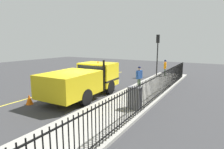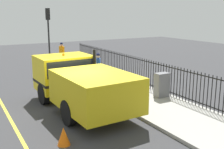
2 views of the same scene
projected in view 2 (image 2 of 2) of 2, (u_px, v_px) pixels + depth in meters
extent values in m
plane|color=#38383A|center=(77.00, 111.00, 11.59)|extent=(53.58, 53.58, 0.00)
cube|color=#A3A099|center=(141.00, 98.00, 13.16)|extent=(3.01, 24.35, 0.13)
cube|color=yellow|center=(12.00, 123.00, 10.33)|extent=(0.12, 21.92, 0.01)
cube|color=yellow|center=(64.00, 72.00, 13.03)|extent=(2.54, 1.92, 1.62)
cube|color=black|center=(64.00, 65.00, 12.95)|extent=(2.34, 1.95, 0.71)
cube|color=gold|center=(95.00, 91.00, 10.51)|extent=(2.60, 3.51, 1.34)
cube|color=silver|center=(57.00, 82.00, 14.00)|extent=(2.35, 0.29, 0.36)
cube|color=black|center=(64.00, 80.00, 13.11)|extent=(2.56, 1.94, 0.12)
cylinder|color=black|center=(44.00, 94.00, 12.41)|extent=(0.34, 0.97, 0.96)
cylinder|color=black|center=(88.00, 87.00, 13.56)|extent=(0.34, 0.97, 0.96)
cylinder|color=black|center=(69.00, 113.00, 10.09)|extent=(0.34, 0.97, 0.96)
cylinder|color=black|center=(120.00, 102.00, 11.24)|extent=(0.34, 0.97, 0.96)
sphere|color=orange|center=(63.00, 54.00, 12.84)|extent=(0.12, 0.12, 0.12)
cylinder|color=black|center=(94.00, 70.00, 12.72)|extent=(0.14, 0.14, 1.94)
cube|color=#264C99|center=(98.00, 63.00, 15.59)|extent=(0.36, 0.52, 0.60)
sphere|color=beige|center=(98.00, 56.00, 15.50)|extent=(0.22, 0.22, 0.22)
sphere|color=#14193F|center=(98.00, 55.00, 15.49)|extent=(0.21, 0.21, 0.21)
cylinder|color=#4C6047|center=(98.00, 75.00, 15.83)|extent=(0.12, 0.12, 0.81)
cylinder|color=#4C6047|center=(99.00, 76.00, 15.67)|extent=(0.12, 0.12, 0.81)
cylinder|color=#264C99|center=(98.00, 63.00, 15.86)|extent=(0.09, 0.09, 0.57)
cylinder|color=#264C99|center=(99.00, 65.00, 15.34)|extent=(0.09, 0.09, 0.57)
cube|color=orange|center=(62.00, 50.00, 21.21)|extent=(0.29, 0.51, 0.60)
sphere|color=tan|center=(62.00, 45.00, 21.12)|extent=(0.22, 0.22, 0.22)
sphere|color=#14193F|center=(61.00, 44.00, 21.11)|extent=(0.21, 0.21, 0.21)
cylinder|color=#4C6047|center=(63.00, 59.00, 21.30)|extent=(0.12, 0.12, 0.80)
cylinder|color=#4C6047|center=(62.00, 59.00, 21.43)|extent=(0.12, 0.12, 0.80)
cylinder|color=orange|center=(63.00, 51.00, 21.02)|extent=(0.09, 0.09, 0.57)
cylinder|color=orange|center=(60.00, 50.00, 21.42)|extent=(0.09, 0.09, 0.57)
cylinder|color=black|center=(224.00, 97.00, 10.58)|extent=(0.04, 0.04, 1.50)
cylinder|color=black|center=(220.00, 96.00, 10.75)|extent=(0.04, 0.04, 1.50)
cylinder|color=black|center=(216.00, 94.00, 10.92)|extent=(0.04, 0.04, 1.50)
cylinder|color=black|center=(212.00, 93.00, 11.09)|extent=(0.04, 0.04, 1.50)
cylinder|color=black|center=(208.00, 92.00, 11.26)|extent=(0.04, 0.04, 1.50)
cylinder|color=black|center=(204.00, 91.00, 11.43)|extent=(0.04, 0.04, 1.50)
cylinder|color=black|center=(200.00, 90.00, 11.60)|extent=(0.04, 0.04, 1.50)
cylinder|color=black|center=(197.00, 89.00, 11.76)|extent=(0.04, 0.04, 1.50)
cylinder|color=black|center=(193.00, 88.00, 11.93)|extent=(0.04, 0.04, 1.50)
cylinder|color=black|center=(190.00, 86.00, 12.10)|extent=(0.04, 0.04, 1.50)
cylinder|color=black|center=(186.00, 85.00, 12.27)|extent=(0.04, 0.04, 1.50)
cylinder|color=black|center=(183.00, 84.00, 12.44)|extent=(0.04, 0.04, 1.50)
cylinder|color=black|center=(180.00, 83.00, 12.61)|extent=(0.04, 0.04, 1.50)
cylinder|color=black|center=(177.00, 83.00, 12.78)|extent=(0.04, 0.04, 1.50)
cylinder|color=black|center=(174.00, 82.00, 12.95)|extent=(0.04, 0.04, 1.50)
cylinder|color=black|center=(171.00, 81.00, 13.11)|extent=(0.04, 0.04, 1.50)
cylinder|color=black|center=(169.00, 80.00, 13.28)|extent=(0.04, 0.04, 1.50)
cylinder|color=black|center=(166.00, 79.00, 13.45)|extent=(0.04, 0.04, 1.50)
cylinder|color=black|center=(163.00, 78.00, 13.62)|extent=(0.04, 0.04, 1.50)
cylinder|color=black|center=(161.00, 77.00, 13.79)|extent=(0.04, 0.04, 1.50)
cylinder|color=black|center=(158.00, 77.00, 13.96)|extent=(0.04, 0.04, 1.50)
cylinder|color=black|center=(156.00, 76.00, 14.13)|extent=(0.04, 0.04, 1.50)
cylinder|color=black|center=(153.00, 75.00, 14.29)|extent=(0.04, 0.04, 1.50)
cylinder|color=black|center=(151.00, 74.00, 14.46)|extent=(0.04, 0.04, 1.50)
cylinder|color=black|center=(148.00, 74.00, 14.63)|extent=(0.04, 0.04, 1.50)
cylinder|color=black|center=(146.00, 73.00, 14.80)|extent=(0.04, 0.04, 1.50)
cylinder|color=black|center=(144.00, 72.00, 14.97)|extent=(0.04, 0.04, 1.50)
cylinder|color=black|center=(142.00, 72.00, 15.14)|extent=(0.04, 0.04, 1.50)
cylinder|color=black|center=(140.00, 71.00, 15.31)|extent=(0.04, 0.04, 1.50)
cylinder|color=black|center=(138.00, 70.00, 15.48)|extent=(0.04, 0.04, 1.50)
cylinder|color=black|center=(136.00, 70.00, 15.64)|extent=(0.04, 0.04, 1.50)
cylinder|color=black|center=(134.00, 69.00, 15.81)|extent=(0.04, 0.04, 1.50)
cylinder|color=black|center=(132.00, 68.00, 15.98)|extent=(0.04, 0.04, 1.50)
cylinder|color=black|center=(130.00, 68.00, 16.15)|extent=(0.04, 0.04, 1.50)
cylinder|color=black|center=(128.00, 67.00, 16.32)|extent=(0.04, 0.04, 1.50)
cylinder|color=black|center=(126.00, 67.00, 16.49)|extent=(0.04, 0.04, 1.50)
cylinder|color=black|center=(125.00, 66.00, 16.66)|extent=(0.04, 0.04, 1.50)
cylinder|color=black|center=(123.00, 66.00, 16.82)|extent=(0.04, 0.04, 1.50)
cylinder|color=black|center=(121.00, 65.00, 16.99)|extent=(0.04, 0.04, 1.50)
cylinder|color=black|center=(119.00, 65.00, 17.16)|extent=(0.04, 0.04, 1.50)
cylinder|color=black|center=(118.00, 64.00, 17.33)|extent=(0.04, 0.04, 1.50)
cylinder|color=black|center=(116.00, 64.00, 17.50)|extent=(0.04, 0.04, 1.50)
cylinder|color=black|center=(115.00, 63.00, 17.67)|extent=(0.04, 0.04, 1.50)
cylinder|color=black|center=(113.00, 63.00, 17.84)|extent=(0.04, 0.04, 1.50)
cylinder|color=black|center=(112.00, 62.00, 18.01)|extent=(0.04, 0.04, 1.50)
cylinder|color=black|center=(110.00, 62.00, 18.17)|extent=(0.04, 0.04, 1.50)
cylinder|color=black|center=(109.00, 61.00, 18.34)|extent=(0.04, 0.04, 1.50)
cylinder|color=black|center=(107.00, 61.00, 18.51)|extent=(0.04, 0.04, 1.50)
cylinder|color=black|center=(106.00, 60.00, 18.68)|extent=(0.04, 0.04, 1.50)
cylinder|color=black|center=(104.00, 60.00, 18.85)|extent=(0.04, 0.04, 1.50)
cylinder|color=black|center=(103.00, 60.00, 19.02)|extent=(0.04, 0.04, 1.50)
cylinder|color=black|center=(102.00, 59.00, 19.19)|extent=(0.04, 0.04, 1.50)
cylinder|color=black|center=(100.00, 59.00, 19.35)|extent=(0.04, 0.04, 1.50)
cylinder|color=black|center=(99.00, 58.00, 19.52)|extent=(0.04, 0.04, 1.50)
cylinder|color=black|center=(98.00, 58.00, 19.69)|extent=(0.04, 0.04, 1.50)
cylinder|color=black|center=(97.00, 58.00, 19.86)|extent=(0.04, 0.04, 1.50)
cylinder|color=black|center=(95.00, 57.00, 20.03)|extent=(0.04, 0.04, 1.50)
cylinder|color=black|center=(94.00, 57.00, 20.20)|extent=(0.04, 0.04, 1.50)
cylinder|color=black|center=(93.00, 56.00, 20.37)|extent=(0.04, 0.04, 1.50)
cylinder|color=black|center=(92.00, 56.00, 20.54)|extent=(0.04, 0.04, 1.50)
cylinder|color=black|center=(91.00, 56.00, 20.70)|extent=(0.04, 0.04, 1.50)
cylinder|color=black|center=(89.00, 55.00, 20.87)|extent=(0.04, 0.04, 1.50)
cylinder|color=black|center=(88.00, 55.00, 21.04)|extent=(0.04, 0.04, 1.50)
cylinder|color=black|center=(87.00, 55.00, 21.21)|extent=(0.04, 0.04, 1.50)
cylinder|color=black|center=(86.00, 54.00, 21.38)|extent=(0.04, 0.04, 1.50)
cylinder|color=black|center=(85.00, 54.00, 21.55)|extent=(0.04, 0.04, 1.50)
cylinder|color=black|center=(84.00, 54.00, 21.72)|extent=(0.04, 0.04, 1.50)
cylinder|color=black|center=(83.00, 53.00, 21.88)|extent=(0.04, 0.04, 1.50)
cylinder|color=black|center=(82.00, 53.00, 22.05)|extent=(0.04, 0.04, 1.50)
cylinder|color=black|center=(81.00, 53.00, 22.22)|extent=(0.04, 0.04, 1.50)
cylinder|color=black|center=(80.00, 52.00, 22.39)|extent=(0.04, 0.04, 1.50)
cube|color=black|center=(164.00, 66.00, 13.48)|extent=(0.04, 20.70, 0.04)
cube|color=black|center=(163.00, 89.00, 13.75)|extent=(0.04, 20.70, 0.04)
cylinder|color=black|center=(49.00, 37.00, 20.70)|extent=(0.12, 0.12, 4.23)
cube|color=black|center=(48.00, 14.00, 20.33)|extent=(0.31, 0.23, 0.85)
sphere|color=red|center=(47.00, 10.00, 20.28)|extent=(0.16, 0.16, 0.16)
sphere|color=yellow|center=(48.00, 14.00, 20.33)|extent=(0.16, 0.16, 0.16)
sphere|color=green|center=(48.00, 18.00, 20.39)|extent=(0.16, 0.16, 0.16)
cube|color=slate|center=(162.00, 85.00, 13.05)|extent=(0.68, 0.40, 1.15)
cone|color=orange|center=(64.00, 136.00, 8.58)|extent=(0.41, 0.41, 0.59)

